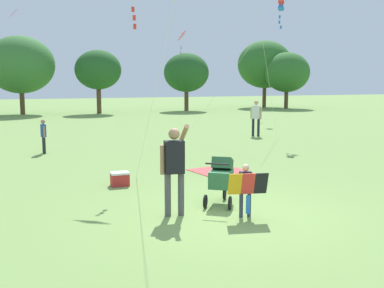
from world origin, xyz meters
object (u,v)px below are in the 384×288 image
object	(u,v)px
person_adult_flyer	(174,163)
cooler_box	(120,179)
child_with_butterfly_kite	(246,186)
kite_orange_delta	(281,7)
stroller	(221,176)
kite_green_novelty	(183,37)
person_sitting_far	(256,115)
picnic_blanket	(218,171)
person_red_shirt	(43,134)

from	to	relation	value
person_adult_flyer	cooler_box	world-z (taller)	person_adult_flyer
child_with_butterfly_kite	kite_orange_delta	world-z (taller)	kite_orange_delta
person_adult_flyer	stroller	bearing A→B (deg)	21.31
kite_green_novelty	person_sitting_far	bearing A→B (deg)	11.97
person_adult_flyer	person_sitting_far	world-z (taller)	person_adult_flyer
kite_orange_delta	cooler_box	bearing A→B (deg)	-142.25
kite_green_novelty	cooler_box	world-z (taller)	kite_green_novelty
person_adult_flyer	picnic_blanket	bearing A→B (deg)	55.77
picnic_blanket	person_sitting_far	bearing A→B (deg)	54.77
kite_orange_delta	person_sitting_far	size ratio (longest dim) A/B	3.60
person_red_shirt	person_adult_flyer	bearing A→B (deg)	-76.94
person_sitting_far	child_with_butterfly_kite	bearing A→B (deg)	-118.89
stroller	cooler_box	distance (m)	3.01
person_sitting_far	person_adult_flyer	bearing A→B (deg)	-124.89
child_with_butterfly_kite	picnic_blanket	distance (m)	4.63
person_adult_flyer	kite_orange_delta	bearing A→B (deg)	50.02
picnic_blanket	person_adult_flyer	bearing A→B (deg)	-124.23
person_sitting_far	picnic_blanket	bearing A→B (deg)	-125.23
person_red_shirt	cooler_box	distance (m)	6.25
child_with_butterfly_kite	person_adult_flyer	distance (m)	1.45
kite_orange_delta	picnic_blanket	world-z (taller)	kite_orange_delta
child_with_butterfly_kite	kite_orange_delta	xyz separation A→B (m)	(6.64, 10.01, 5.12)
cooler_box	child_with_butterfly_kite	bearing A→B (deg)	-63.41
kite_green_novelty	cooler_box	distance (m)	9.30
stroller	kite_green_novelty	world-z (taller)	kite_green_novelty
person_red_shirt	cooler_box	bearing A→B (deg)	-75.38
stroller	kite_orange_delta	world-z (taller)	kite_orange_delta
person_red_shirt	person_sitting_far	world-z (taller)	person_sitting_far
person_red_shirt	kite_green_novelty	bearing A→B (deg)	11.21
picnic_blanket	kite_orange_delta	bearing A→B (deg)	46.61
kite_green_novelty	cooler_box	bearing A→B (deg)	-120.13
kite_orange_delta	picnic_blanket	distance (m)	9.63
child_with_butterfly_kite	person_adult_flyer	size ratio (longest dim) A/B	0.58
stroller	cooler_box	world-z (taller)	stroller
person_sitting_far	stroller	bearing A→B (deg)	-121.49
person_sitting_far	cooler_box	distance (m)	11.41
kite_green_novelty	person_red_shirt	world-z (taller)	kite_green_novelty
child_with_butterfly_kite	picnic_blanket	size ratio (longest dim) A/B	0.73
kite_orange_delta	kite_green_novelty	bearing A→B (deg)	171.24
person_adult_flyer	kite_orange_delta	world-z (taller)	kite_orange_delta
person_adult_flyer	picnic_blanket	size ratio (longest dim) A/B	1.26
person_adult_flyer	stroller	xyz separation A→B (m)	(1.21, 0.47, -0.44)
person_sitting_far	kite_green_novelty	bearing A→B (deg)	-168.03
person_red_shirt	cooler_box	xyz separation A→B (m)	(1.57, -6.02, -0.56)
stroller	person_sitting_far	world-z (taller)	person_sitting_far
cooler_box	kite_orange_delta	bearing A→B (deg)	37.75
person_adult_flyer	kite_green_novelty	world-z (taller)	kite_green_novelty
stroller	person_red_shirt	size ratio (longest dim) A/B	0.85
child_with_butterfly_kite	person_sitting_far	size ratio (longest dim) A/B	0.62
child_with_butterfly_kite	person_sitting_far	world-z (taller)	person_sitting_far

